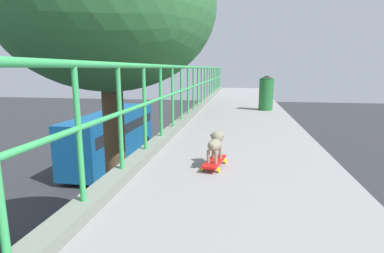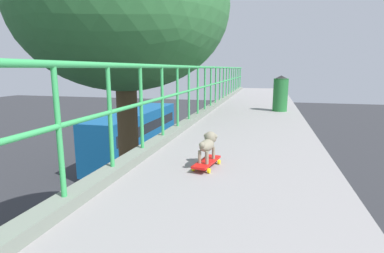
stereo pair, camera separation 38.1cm
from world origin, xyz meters
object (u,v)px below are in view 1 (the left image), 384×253
object	(u,v)px
car_black_fifth	(72,241)
small_dog	(215,143)
litter_bin	(266,92)
city_bus	(114,133)
toy_skateboard	(214,162)

from	to	relation	value
car_black_fifth	small_dog	size ratio (longest dim) A/B	10.21
litter_bin	city_bus	bearing A→B (deg)	129.89
car_black_fifth	litter_bin	distance (m)	8.30
toy_skateboard	small_dog	bearing A→B (deg)	79.74
car_black_fifth	litter_bin	world-z (taller)	litter_bin
toy_skateboard	litter_bin	size ratio (longest dim) A/B	0.58
toy_skateboard	small_dog	size ratio (longest dim) A/B	1.38
car_black_fifth	litter_bin	xyz separation A→B (m)	(6.36, -0.40, 5.33)
car_black_fifth	city_bus	distance (m)	11.71
city_bus	toy_skateboard	world-z (taller)	toy_skateboard
city_bus	litter_bin	distance (m)	15.56
car_black_fifth	small_dog	world-z (taller)	small_dog
city_bus	litter_bin	bearing A→B (deg)	-50.11
toy_skateboard	litter_bin	bearing A→B (deg)	79.38
toy_skateboard	city_bus	bearing A→B (deg)	117.66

